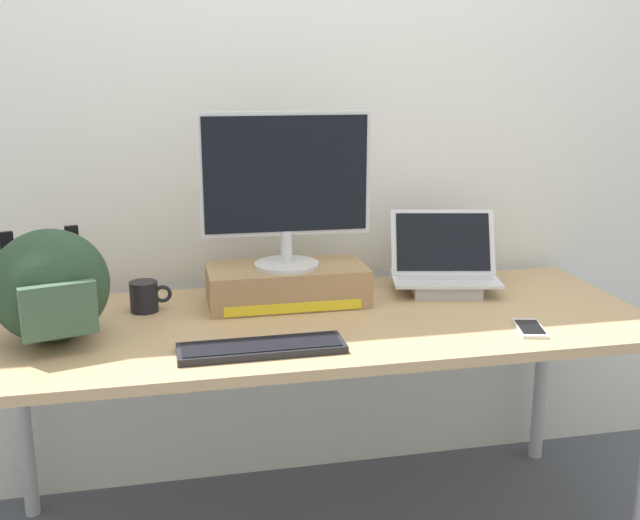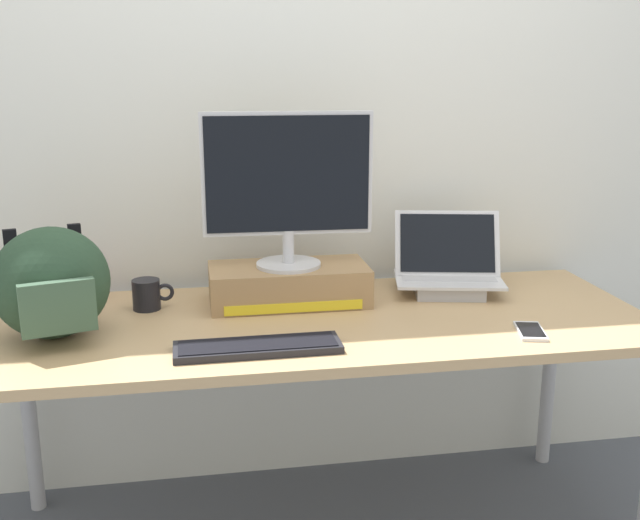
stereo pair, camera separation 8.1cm
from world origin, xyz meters
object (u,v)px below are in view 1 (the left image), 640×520
at_px(toner_box_yellow, 287,285).
at_px(cell_phone, 530,328).
at_px(desktop_monitor, 286,186).
at_px(external_keyboard, 261,348).
at_px(coffee_mug, 145,296).
at_px(open_laptop, 444,275).
at_px(messenger_backpack, 50,287).
at_px(plush_toy, 80,287).

bearing_deg(toner_box_yellow, cell_phone, -32.15).
bearing_deg(desktop_monitor, external_keyboard, -107.13).
bearing_deg(cell_phone, desktop_monitor, 161.83).
bearing_deg(coffee_mug, open_laptop, 0.76).
relative_size(toner_box_yellow, cell_phone, 3.11).
height_order(desktop_monitor, coffee_mug, desktop_monitor).
relative_size(open_laptop, messenger_backpack, 1.06).
distance_m(toner_box_yellow, external_keyboard, 0.43).
distance_m(coffee_mug, plush_toy, 0.25).
relative_size(external_keyboard, cell_phone, 2.76).
relative_size(toner_box_yellow, external_keyboard, 1.13).
xyz_separation_m(external_keyboard, cell_phone, (0.77, 0.00, -0.01)).
relative_size(open_laptop, coffee_mug, 3.05).
bearing_deg(coffee_mug, toner_box_yellow, -1.01).
height_order(messenger_backpack, coffee_mug, messenger_backpack).
bearing_deg(desktop_monitor, plush_toy, 168.48).
xyz_separation_m(messenger_backpack, cell_phone, (1.32, -0.20, -0.15)).
bearing_deg(toner_box_yellow, plush_toy, 166.92).
xyz_separation_m(toner_box_yellow, desktop_monitor, (-0.00, -0.00, 0.32)).
xyz_separation_m(toner_box_yellow, open_laptop, (0.54, 0.02, -0.01)).
bearing_deg(external_keyboard, cell_phone, -0.11).
distance_m(open_laptop, cell_phone, 0.44).
bearing_deg(messenger_backpack, cell_phone, -23.86).
distance_m(toner_box_yellow, open_laptop, 0.54).
xyz_separation_m(toner_box_yellow, messenger_backpack, (-0.68, -0.21, 0.10)).
distance_m(open_laptop, messenger_backpack, 1.24).
bearing_deg(desktop_monitor, messenger_backpack, -161.67).
bearing_deg(plush_toy, desktop_monitor, -13.18).
relative_size(messenger_backpack, coffee_mug, 2.88).
xyz_separation_m(desktop_monitor, plush_toy, (-0.65, 0.15, -0.33)).
bearing_deg(plush_toy, open_laptop, -6.23).
height_order(external_keyboard, coffee_mug, coffee_mug).
xyz_separation_m(open_laptop, plush_toy, (-1.18, 0.13, -0.01)).
bearing_deg(messenger_backpack, toner_box_yellow, 1.30).
bearing_deg(toner_box_yellow, desktop_monitor, -92.29).
bearing_deg(plush_toy, messenger_backpack, -95.95).
bearing_deg(external_keyboard, plush_toy, 132.00).
bearing_deg(desktop_monitor, toner_box_yellow, 89.38).
bearing_deg(cell_phone, messenger_backpack, -174.51).
height_order(toner_box_yellow, coffee_mug, toner_box_yellow).
bearing_deg(external_keyboard, open_laptop, 31.77).
xyz_separation_m(coffee_mug, cell_phone, (1.08, -0.41, -0.04)).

